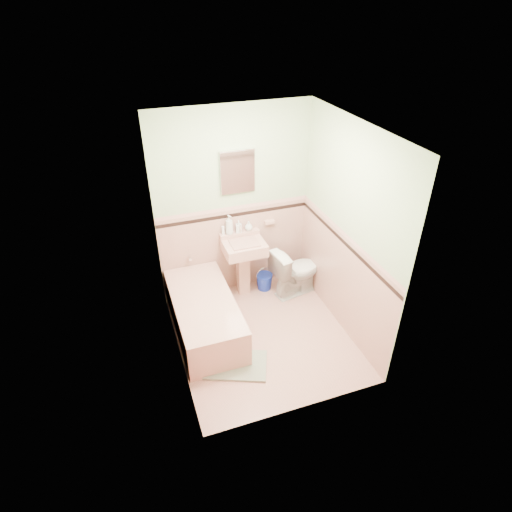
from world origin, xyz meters
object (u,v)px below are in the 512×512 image
object	(u,v)px
toilet	(296,271)
soap_bottle_left	(229,225)
soap_bottle_mid	(239,226)
soap_bottle_right	(249,226)
medicine_cabinet	(237,172)
shoe	(230,363)
bucket	(264,282)
bathtub	(205,316)
sink	(244,269)

from	to	relation	value
toilet	soap_bottle_left	bearing A→B (deg)	55.24
soap_bottle_mid	toilet	world-z (taller)	soap_bottle_mid
soap_bottle_left	soap_bottle_right	distance (m)	0.27
medicine_cabinet	shoe	xyz separation A→B (m)	(-0.56, -1.41, -1.64)
soap_bottle_left	bucket	size ratio (longest dim) A/B	1.15
bathtub	shoe	bearing A→B (deg)	-80.17
shoe	soap_bottle_right	bearing A→B (deg)	50.80
medicine_cabinet	soap_bottle_mid	world-z (taller)	medicine_cabinet
sink	shoe	world-z (taller)	sink
sink	toilet	distance (m)	0.70
soap_bottle_right	shoe	size ratio (longest dim) A/B	0.89
soap_bottle_left	bucket	bearing A→B (deg)	-18.31
bathtub	bucket	world-z (taller)	bathtub
medicine_cabinet	soap_bottle_right	distance (m)	0.76
bathtub	bucket	size ratio (longest dim) A/B	6.57
bucket	shoe	world-z (taller)	bucket
medicine_cabinet	bathtub	bearing A→B (deg)	-132.58
toilet	shoe	world-z (taller)	toilet
soap_bottle_right	bathtub	bearing A→B (deg)	-138.63
soap_bottle_left	soap_bottle_right	size ratio (longest dim) A/B	2.03
bathtub	medicine_cabinet	bearing A→B (deg)	47.42
soap_bottle_mid	medicine_cabinet	bearing A→B (deg)	72.46
sink	toilet	size ratio (longest dim) A/B	1.19
medicine_cabinet	bucket	size ratio (longest dim) A/B	2.35
toilet	bucket	bearing A→B (deg)	49.30
soap_bottle_right	sink	bearing A→B (deg)	-125.03
toilet	bucket	size ratio (longest dim) A/B	3.06
shoe	toilet	bearing A→B (deg)	26.93
soap_bottle_mid	shoe	bearing A→B (deg)	-111.92
soap_bottle_left	bucket	xyz separation A→B (m)	(0.44, -0.14, -0.90)
soap_bottle_right	toilet	distance (m)	0.89
toilet	shoe	size ratio (longest dim) A/B	4.81
bucket	medicine_cabinet	bearing A→B (deg)	149.81
medicine_cabinet	soap_bottle_left	bearing A→B (deg)	-167.60
bathtub	soap_bottle_mid	size ratio (longest dim) A/B	9.12
soap_bottle_right	soap_bottle_mid	bearing A→B (deg)	180.00
soap_bottle_left	bucket	world-z (taller)	soap_bottle_left
soap_bottle_mid	bucket	xyz separation A→B (m)	(0.31, -0.14, -0.85)
sink	soap_bottle_left	world-z (taller)	soap_bottle_left
sink	medicine_cabinet	xyz separation A→B (m)	(0.00, 0.21, 1.29)
toilet	shoe	bearing A→B (deg)	118.64
soap_bottle_left	soap_bottle_mid	distance (m)	0.14
toilet	soap_bottle_right	bearing A→B (deg)	45.88
medicine_cabinet	toilet	xyz separation A→B (m)	(0.67, -0.39, -1.35)
sink	shoe	distance (m)	1.37
toilet	bucket	distance (m)	0.49
medicine_cabinet	sink	bearing A→B (deg)	-90.00
medicine_cabinet	shoe	world-z (taller)	medicine_cabinet
soap_bottle_left	soap_bottle_right	world-z (taller)	soap_bottle_left
bathtub	bucket	distance (m)	1.14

